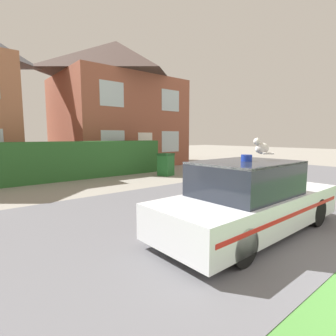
# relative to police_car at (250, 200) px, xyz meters

# --- Properties ---
(road_strip) EXTENTS (28.00, 6.55, 0.01)m
(road_strip) POSITION_rel_police_car_xyz_m (-0.20, 1.63, -0.65)
(road_strip) COLOR #5B5B60
(road_strip) RESTS_ON ground
(garden_hedge) EXTENTS (8.09, 0.78, 1.66)m
(garden_hedge) POSITION_rel_police_car_xyz_m (0.07, 8.63, 0.17)
(garden_hedge) COLOR #2D662D
(garden_hedge) RESTS_ON ground
(police_car) EXTENTS (4.32, 1.63, 1.53)m
(police_car) POSITION_rel_police_car_xyz_m (0.00, 0.00, 0.00)
(police_car) COLOR black
(police_car) RESTS_ON road_strip
(cat) EXTENTS (0.30, 0.35, 0.32)m
(cat) POSITION_rel_police_car_xyz_m (0.19, -0.08, 1.01)
(cat) COLOR silver
(cat) RESTS_ON police_car
(house_right) EXTENTS (7.71, 6.42, 8.00)m
(house_right) POSITION_rel_police_car_xyz_m (4.40, 13.00, 3.43)
(house_right) COLOR #93513D
(house_right) RESTS_ON ground
(wheelie_bin) EXTENTS (0.80, 0.79, 1.07)m
(wheelie_bin) POSITION_rel_police_car_xyz_m (3.54, 6.89, -0.12)
(wheelie_bin) COLOR #23662D
(wheelie_bin) RESTS_ON ground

